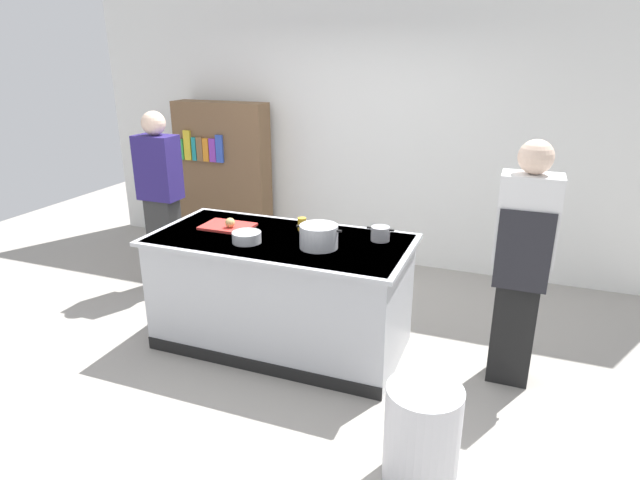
{
  "coord_description": "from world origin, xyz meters",
  "views": [
    {
      "loc": [
        1.65,
        -3.44,
        2.24
      ],
      "look_at": [
        0.25,
        0.2,
        0.85
      ],
      "focal_mm": 30.04,
      "sensor_mm": 36.0,
      "label": 1
    }
  ],
  "objects_px": {
    "onion": "(230,223)",
    "juice_cup": "(302,224)",
    "person_guest": "(161,197)",
    "sauce_pan": "(380,234)",
    "trash_bin": "(422,435)",
    "person_chef": "(522,261)",
    "stock_pot": "(319,236)",
    "mixing_bowl": "(247,237)",
    "bookshelf": "(224,177)"
  },
  "relations": [
    {
      "from": "person_guest",
      "to": "trash_bin",
      "type": "bearing_deg",
      "value": 60.17
    },
    {
      "from": "juice_cup",
      "to": "trash_bin",
      "type": "xyz_separation_m",
      "value": [
        1.23,
        -1.28,
        -0.66
      ]
    },
    {
      "from": "person_chef",
      "to": "person_guest",
      "type": "bearing_deg",
      "value": 78.78
    },
    {
      "from": "trash_bin",
      "to": "bookshelf",
      "type": "relative_size",
      "value": 0.34
    },
    {
      "from": "trash_bin",
      "to": "stock_pot",
      "type": "bearing_deg",
      "value": 135.16
    },
    {
      "from": "onion",
      "to": "trash_bin",
      "type": "xyz_separation_m",
      "value": [
        1.76,
        -1.08,
        -0.67
      ]
    },
    {
      "from": "mixing_bowl",
      "to": "juice_cup",
      "type": "relative_size",
      "value": 2.16
    },
    {
      "from": "sauce_pan",
      "to": "mixing_bowl",
      "type": "bearing_deg",
      "value": -156.64
    },
    {
      "from": "sauce_pan",
      "to": "person_chef",
      "type": "distance_m",
      "value": 1.0
    },
    {
      "from": "onion",
      "to": "sauce_pan",
      "type": "relative_size",
      "value": 0.38
    },
    {
      "from": "stock_pot",
      "to": "mixing_bowl",
      "type": "relative_size",
      "value": 1.59
    },
    {
      "from": "onion",
      "to": "juice_cup",
      "type": "xyz_separation_m",
      "value": [
        0.53,
        0.2,
        -0.01
      ]
    },
    {
      "from": "sauce_pan",
      "to": "bookshelf",
      "type": "xyz_separation_m",
      "value": [
        -2.28,
        1.58,
        -0.1
      ]
    },
    {
      "from": "stock_pot",
      "to": "person_chef",
      "type": "relative_size",
      "value": 0.2
    },
    {
      "from": "person_chef",
      "to": "person_guest",
      "type": "distance_m",
      "value": 3.29
    },
    {
      "from": "juice_cup",
      "to": "stock_pot",
      "type": "bearing_deg",
      "value": -50.26
    },
    {
      "from": "trash_bin",
      "to": "juice_cup",
      "type": "bearing_deg",
      "value": 133.9
    },
    {
      "from": "onion",
      "to": "person_chef",
      "type": "distance_m",
      "value": 2.17
    },
    {
      "from": "stock_pot",
      "to": "sauce_pan",
      "type": "relative_size",
      "value": 1.66
    },
    {
      "from": "onion",
      "to": "stock_pot",
      "type": "height_order",
      "value": "stock_pot"
    },
    {
      "from": "trash_bin",
      "to": "person_chef",
      "type": "height_order",
      "value": "person_chef"
    },
    {
      "from": "sauce_pan",
      "to": "bookshelf",
      "type": "bearing_deg",
      "value": 145.33
    },
    {
      "from": "stock_pot",
      "to": "person_guest",
      "type": "xyz_separation_m",
      "value": [
        -1.89,
        0.7,
        -0.07
      ]
    },
    {
      "from": "person_guest",
      "to": "juice_cup",
      "type": "bearing_deg",
      "value": 77.14
    },
    {
      "from": "mixing_bowl",
      "to": "person_guest",
      "type": "bearing_deg",
      "value": 149.68
    },
    {
      "from": "sauce_pan",
      "to": "trash_bin",
      "type": "xyz_separation_m",
      "value": [
        0.6,
        -1.27,
        -0.66
      ]
    },
    {
      "from": "bookshelf",
      "to": "onion",
      "type": "bearing_deg",
      "value": -57.7
    },
    {
      "from": "stock_pot",
      "to": "juice_cup",
      "type": "height_order",
      "value": "stock_pot"
    },
    {
      "from": "juice_cup",
      "to": "trash_bin",
      "type": "height_order",
      "value": "juice_cup"
    },
    {
      "from": "sauce_pan",
      "to": "onion",
      "type": "bearing_deg",
      "value": -170.99
    },
    {
      "from": "sauce_pan",
      "to": "person_chef",
      "type": "bearing_deg",
      "value": -5.0
    },
    {
      "from": "person_guest",
      "to": "bookshelf",
      "type": "height_order",
      "value": "person_guest"
    },
    {
      "from": "person_chef",
      "to": "person_guest",
      "type": "relative_size",
      "value": 1.0
    },
    {
      "from": "juice_cup",
      "to": "bookshelf",
      "type": "bearing_deg",
      "value": 136.46
    },
    {
      "from": "sauce_pan",
      "to": "trash_bin",
      "type": "height_order",
      "value": "sauce_pan"
    },
    {
      "from": "stock_pot",
      "to": "person_guest",
      "type": "height_order",
      "value": "person_guest"
    },
    {
      "from": "mixing_bowl",
      "to": "person_chef",
      "type": "distance_m",
      "value": 1.93
    },
    {
      "from": "onion",
      "to": "mixing_bowl",
      "type": "xyz_separation_m",
      "value": [
        0.26,
        -0.21,
        -0.02
      ]
    },
    {
      "from": "sauce_pan",
      "to": "juice_cup",
      "type": "distance_m",
      "value": 0.64
    },
    {
      "from": "onion",
      "to": "person_guest",
      "type": "relative_size",
      "value": 0.05
    },
    {
      "from": "juice_cup",
      "to": "bookshelf",
      "type": "height_order",
      "value": "bookshelf"
    },
    {
      "from": "sauce_pan",
      "to": "juice_cup",
      "type": "bearing_deg",
      "value": 178.57
    },
    {
      "from": "stock_pot",
      "to": "bookshelf",
      "type": "bearing_deg",
      "value": 135.42
    },
    {
      "from": "bookshelf",
      "to": "stock_pot",
      "type": "bearing_deg",
      "value": -44.58
    },
    {
      "from": "stock_pot",
      "to": "person_chef",
      "type": "bearing_deg",
      "value": 8.95
    },
    {
      "from": "person_chef",
      "to": "juice_cup",
      "type": "bearing_deg",
      "value": 83.65
    },
    {
      "from": "person_guest",
      "to": "sauce_pan",
      "type": "bearing_deg",
      "value": 80.41
    },
    {
      "from": "trash_bin",
      "to": "person_guest",
      "type": "height_order",
      "value": "person_guest"
    },
    {
      "from": "stock_pot",
      "to": "bookshelf",
      "type": "xyz_separation_m",
      "value": [
        -1.91,
        1.88,
        -0.13
      ]
    },
    {
      "from": "juice_cup",
      "to": "person_guest",
      "type": "relative_size",
      "value": 0.06
    }
  ]
}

